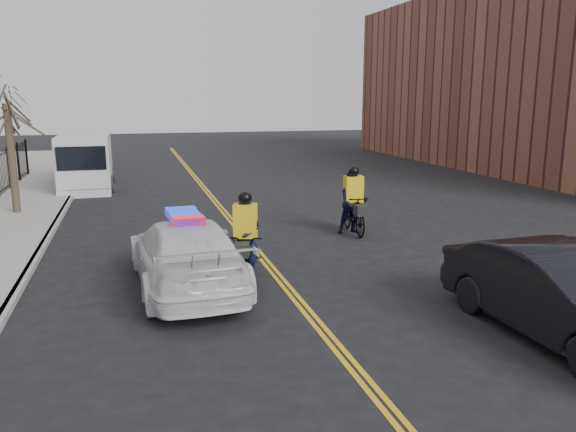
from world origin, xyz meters
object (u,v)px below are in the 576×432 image
(cargo_van, at_px, (86,162))
(police_cruiser, at_px, (186,253))
(cyclist_near, at_px, (246,247))
(dark_sedan, at_px, (562,295))
(cyclist_far, at_px, (353,207))

(cargo_van, bearing_deg, police_cruiser, -79.32)
(cyclist_near, bearing_deg, dark_sedan, -28.08)
(cargo_van, xyz_separation_m, cyclist_far, (9.00, -12.19, -0.41))
(police_cruiser, xyz_separation_m, cyclist_near, (1.50, 0.42, -0.08))
(cyclist_near, bearing_deg, cyclist_far, 58.25)
(cargo_van, height_order, cyclist_far, cargo_van)
(dark_sedan, bearing_deg, cyclist_near, 130.96)
(dark_sedan, xyz_separation_m, cyclist_far, (-0.58, 8.65, 0.03))
(police_cruiser, distance_m, cargo_van, 16.45)
(dark_sedan, relative_size, cyclist_far, 2.30)
(police_cruiser, bearing_deg, cargo_van, -82.05)
(police_cruiser, distance_m, cyclist_near, 1.55)
(cargo_van, distance_m, cyclist_far, 15.16)
(police_cruiser, relative_size, dark_sedan, 1.12)
(police_cruiser, bearing_deg, dark_sedan, 139.83)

